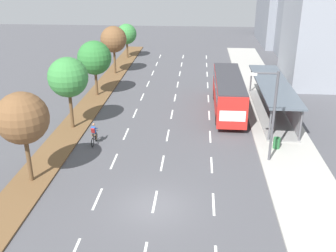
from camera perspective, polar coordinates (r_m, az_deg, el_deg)
The scene contains 17 objects.
ground_plane at distance 23.48m, azimuth -2.07°, elevation -11.64°, with size 140.00×140.00×0.00m, color #4C4C51.
median_strip at distance 42.75m, azimuth -10.17°, elevation 4.40°, with size 2.60×52.00×0.12m, color brown.
sidewalk_right at distance 41.96m, azimuth 13.77°, elevation 3.77°, with size 4.50×52.00×0.15m, color #ADAAA3.
lane_divider_left at distance 39.60m, azimuth -4.25°, elevation 3.13°, with size 0.14×46.23×0.01m.
lane_divider_center at distance 39.23m, azimuth 0.82°, elevation 3.00°, with size 0.14×46.23×0.01m.
lane_divider_right at distance 39.18m, azimuth 5.94°, elevation 2.85°, with size 0.14×46.23×0.01m.
bus_shelter at distance 37.69m, azimuth 15.32°, elevation 4.33°, with size 2.90×13.70×2.86m.
bus at distance 37.52m, azimuth 8.77°, elevation 5.12°, with size 2.54×11.29×3.37m.
cyclist at distance 31.18m, azimuth -10.71°, elevation -1.24°, with size 0.46×1.82×1.71m.
median_tree_nearest at distance 25.50m, azimuth -20.39°, elevation 1.05°, with size 3.25×3.25×5.97m.
median_tree_second at distance 33.33m, azimuth -14.32°, elevation 6.84°, with size 3.30×3.30×6.07m.
median_tree_third at distance 41.73m, azimuth -10.63°, elevation 9.70°, with size 3.50×3.50×5.75m.
median_tree_fourth at distance 50.13m, azimuth -7.91°, elevation 12.35°, with size 3.23×3.23×5.91m.
median_tree_fifth at distance 58.88m, azimuth -6.03°, elevation 13.14°, with size 2.90×2.90×4.90m.
streetlight at distance 27.62m, azimuth 14.81°, elevation 2.15°, with size 1.91×0.24×6.50m.
trash_bin at distance 30.88m, azimuth 15.50°, elevation -2.39°, with size 0.52×0.52×0.85m, color #286B38.
building_tall_right at distance 83.54m, azimuth 17.58°, elevation 16.93°, with size 11.21×13.74×12.49m, color slate.
Camera 1 is at (2.36, -19.24, 13.25)m, focal length 41.97 mm.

